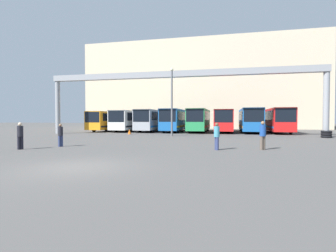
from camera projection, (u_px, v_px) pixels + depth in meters
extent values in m
plane|color=#514F4C|center=(77.00, 167.00, 10.40)|extent=(200.00, 200.00, 0.00)
cube|color=beige|center=(200.00, 86.00, 56.32)|extent=(47.79, 12.00, 17.75)
cylinder|color=gray|center=(58.00, 108.00, 33.99)|extent=(0.60, 0.60, 6.75)
cylinder|color=gray|center=(326.00, 105.00, 26.96)|extent=(0.60, 0.60, 6.75)
cube|color=gray|center=(177.00, 74.00, 30.37)|extent=(32.05, 0.80, 0.70)
cube|color=orange|center=(109.00, 120.00, 41.37)|extent=(2.41, 10.86, 2.64)
cube|color=black|center=(92.00, 117.00, 36.09)|extent=(2.21, 0.06, 1.48)
cube|color=black|center=(109.00, 117.00, 41.36)|extent=(2.44, 9.23, 1.11)
cube|color=black|center=(110.00, 126.00, 41.39)|extent=(2.44, 10.32, 0.24)
cylinder|color=black|center=(94.00, 129.00, 38.67)|extent=(0.28, 0.95, 0.95)
cylinder|color=black|center=(107.00, 129.00, 38.21)|extent=(0.28, 0.95, 0.95)
cylinder|color=black|center=(112.00, 127.00, 44.60)|extent=(0.28, 0.95, 0.95)
cylinder|color=black|center=(123.00, 127.00, 44.13)|extent=(0.28, 0.95, 0.95)
cube|color=silver|center=(132.00, 120.00, 41.13)|extent=(2.51, 12.00, 2.75)
cube|color=black|center=(116.00, 116.00, 35.29)|extent=(2.31, 0.06, 1.54)
cube|color=black|center=(132.00, 117.00, 41.12)|extent=(2.54, 10.20, 1.16)
cube|color=black|center=(132.00, 126.00, 41.16)|extent=(2.54, 11.40, 0.24)
cylinder|color=black|center=(117.00, 128.00, 38.14)|extent=(0.28, 1.05, 1.05)
cylinder|color=black|center=(131.00, 128.00, 37.65)|extent=(0.28, 1.05, 1.05)
cylinder|color=black|center=(133.00, 127.00, 44.69)|extent=(0.28, 1.05, 1.05)
cylinder|color=black|center=(145.00, 127.00, 44.20)|extent=(0.28, 1.05, 1.05)
cube|color=#999EA5|center=(153.00, 120.00, 40.22)|extent=(2.43, 11.75, 2.85)
cube|color=black|center=(141.00, 116.00, 34.50)|extent=(2.24, 0.06, 1.60)
cube|color=black|center=(153.00, 116.00, 40.20)|extent=(2.46, 9.99, 1.20)
cube|color=#1966B2|center=(153.00, 126.00, 40.24)|extent=(2.46, 11.16, 0.24)
cylinder|color=black|center=(140.00, 129.00, 37.28)|extent=(0.28, 0.94, 0.94)
cylinder|color=black|center=(154.00, 129.00, 36.81)|extent=(0.28, 0.94, 0.94)
cylinder|color=black|center=(153.00, 127.00, 43.69)|extent=(0.28, 0.94, 0.94)
cylinder|color=black|center=(165.00, 128.00, 43.22)|extent=(0.28, 0.94, 0.94)
cube|color=#1959A5|center=(176.00, 120.00, 39.26)|extent=(2.45, 11.42, 2.91)
cube|color=black|center=(167.00, 115.00, 33.70)|extent=(2.25, 0.06, 1.63)
cube|color=black|center=(176.00, 116.00, 39.25)|extent=(2.48, 9.71, 1.22)
cube|color=orange|center=(176.00, 126.00, 39.29)|extent=(2.48, 10.85, 0.24)
cylinder|color=black|center=(164.00, 129.00, 36.42)|extent=(0.28, 1.02, 1.02)
cylinder|color=black|center=(179.00, 129.00, 35.95)|extent=(0.28, 1.02, 1.02)
cylinder|color=black|center=(173.00, 127.00, 42.65)|extent=(0.28, 1.02, 1.02)
cylinder|color=black|center=(186.00, 128.00, 42.18)|extent=(0.28, 1.02, 1.02)
cube|color=#268C4C|center=(199.00, 120.00, 37.93)|extent=(2.42, 10.32, 2.90)
cube|color=black|center=(195.00, 115.00, 32.91)|extent=(2.22, 0.06, 1.63)
cube|color=black|center=(199.00, 116.00, 37.92)|extent=(2.45, 8.77, 1.22)
cube|color=red|center=(199.00, 126.00, 37.96)|extent=(2.45, 9.80, 0.24)
cylinder|color=black|center=(189.00, 129.00, 35.39)|extent=(0.28, 1.08, 1.08)
cylinder|color=black|center=(205.00, 129.00, 34.92)|extent=(0.28, 1.08, 1.08)
cylinder|color=black|center=(194.00, 128.00, 41.02)|extent=(0.28, 1.08, 1.08)
cylinder|color=black|center=(208.00, 128.00, 40.55)|extent=(0.28, 1.08, 1.08)
cube|color=red|center=(224.00, 120.00, 37.87)|extent=(2.42, 11.80, 2.77)
cube|color=black|center=(224.00, 116.00, 32.12)|extent=(2.23, 0.06, 1.55)
cube|color=black|center=(224.00, 117.00, 37.85)|extent=(2.45, 10.03, 1.16)
cube|color=#268C4C|center=(224.00, 126.00, 37.89)|extent=(2.45, 11.21, 0.24)
cylinder|color=black|center=(216.00, 129.00, 34.91)|extent=(0.28, 1.09, 1.09)
cylinder|color=black|center=(232.00, 129.00, 34.44)|extent=(0.28, 1.09, 1.09)
cylinder|color=black|center=(218.00, 127.00, 41.35)|extent=(0.28, 1.09, 1.09)
cylinder|color=black|center=(231.00, 128.00, 40.88)|extent=(0.28, 1.09, 1.09)
cube|color=#1959A5|center=(250.00, 119.00, 37.16)|extent=(2.55, 11.99, 2.93)
cube|color=black|center=(254.00, 115.00, 31.32)|extent=(2.35, 0.06, 1.64)
cube|color=black|center=(250.00, 116.00, 37.15)|extent=(2.58, 10.19, 1.23)
cube|color=orange|center=(250.00, 126.00, 37.19)|extent=(2.58, 11.39, 0.24)
cylinder|color=black|center=(243.00, 130.00, 34.18)|extent=(0.28, 0.97, 0.97)
cylinder|color=black|center=(261.00, 130.00, 33.68)|extent=(0.28, 0.97, 0.97)
cylinder|color=black|center=(240.00, 128.00, 40.72)|extent=(0.28, 0.97, 0.97)
cylinder|color=black|center=(255.00, 128.00, 40.22)|extent=(0.28, 0.97, 0.97)
cube|color=red|center=(277.00, 120.00, 36.14)|extent=(2.54, 11.52, 2.92)
cube|color=black|center=(286.00, 115.00, 30.53)|extent=(2.33, 0.06, 1.64)
cube|color=black|center=(277.00, 116.00, 36.12)|extent=(2.57, 9.79, 1.23)
cube|color=#1966B2|center=(277.00, 126.00, 36.17)|extent=(2.57, 10.94, 0.24)
cylinder|color=black|center=(272.00, 130.00, 33.28)|extent=(0.28, 0.93, 0.93)
cylinder|color=black|center=(291.00, 130.00, 32.79)|extent=(0.28, 0.93, 0.93)
cylinder|color=black|center=(265.00, 128.00, 39.57)|extent=(0.28, 0.93, 0.93)
cylinder|color=black|center=(281.00, 128.00, 39.07)|extent=(0.28, 0.93, 0.93)
cylinder|color=brown|center=(264.00, 143.00, 16.25)|extent=(0.19, 0.19, 0.85)
cylinder|color=brown|center=(262.00, 143.00, 16.19)|extent=(0.19, 0.19, 0.85)
cylinder|color=navy|center=(263.00, 130.00, 16.20)|extent=(0.37, 0.37, 0.71)
sphere|color=#8C6647|center=(263.00, 123.00, 16.19)|extent=(0.23, 0.23, 0.23)
cylinder|color=navy|center=(59.00, 141.00, 18.04)|extent=(0.17, 0.17, 0.75)
cylinder|color=navy|center=(62.00, 141.00, 18.14)|extent=(0.17, 0.17, 0.75)
cylinder|color=black|center=(60.00, 131.00, 18.07)|extent=(0.33, 0.33, 0.63)
sphere|color=#8C6647|center=(60.00, 125.00, 18.06)|extent=(0.20, 0.20, 0.20)
cylinder|color=navy|center=(217.00, 144.00, 16.06)|extent=(0.18, 0.18, 0.80)
cylinder|color=navy|center=(216.00, 143.00, 16.21)|extent=(0.18, 0.18, 0.80)
cylinder|color=teal|center=(217.00, 132.00, 16.12)|extent=(0.35, 0.35, 0.67)
sphere|color=brown|center=(217.00, 125.00, 16.10)|extent=(0.22, 0.22, 0.22)
cylinder|color=black|center=(19.00, 143.00, 16.36)|extent=(0.19, 0.19, 0.81)
cylinder|color=black|center=(22.00, 143.00, 16.46)|extent=(0.19, 0.19, 0.81)
cylinder|color=black|center=(20.00, 131.00, 16.39)|extent=(0.35, 0.35, 0.67)
sphere|color=beige|center=(20.00, 124.00, 16.37)|extent=(0.22, 0.22, 0.22)
cone|color=orange|center=(129.00, 132.00, 32.55)|extent=(0.40, 0.40, 0.63)
torus|color=black|center=(326.00, 137.00, 26.50)|extent=(1.04, 1.04, 0.24)
torus|color=black|center=(326.00, 134.00, 26.49)|extent=(1.04, 1.04, 0.24)
torus|color=black|center=(326.00, 132.00, 26.49)|extent=(1.04, 1.04, 0.24)
cylinder|color=#595B60|center=(172.00, 104.00, 29.18)|extent=(0.20, 0.20, 7.25)
sphere|color=beige|center=(172.00, 69.00, 29.07)|extent=(0.36, 0.36, 0.36)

